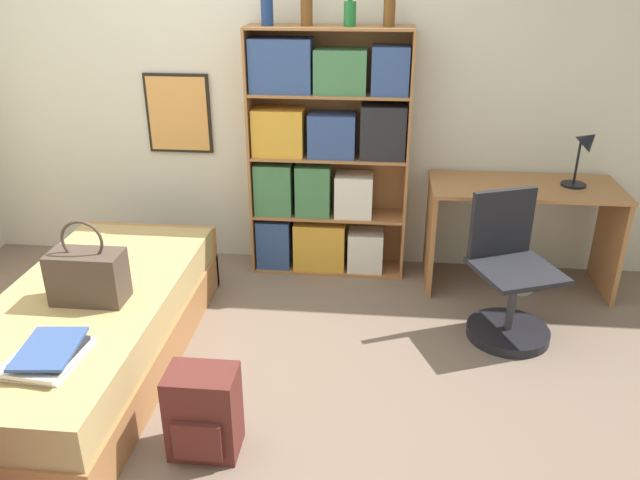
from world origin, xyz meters
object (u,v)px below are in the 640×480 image
Objects in this scene: bottle_clear at (350,13)px; waste_bin at (518,273)px; bottle_blue at (389,10)px; desk at (521,216)px; handbag at (88,276)px; backpack at (204,413)px; bottle_green at (267,8)px; bookcase at (323,159)px; book_stack_on_bed at (48,355)px; bottle_brown at (307,8)px; desk_lamp at (586,148)px; desk_chair at (508,293)px; bed at (90,331)px.

bottle_clear is 0.90× the size of waste_bin.
desk is at bearing -8.16° from bottle_blue.
backpack is at bearing -36.67° from handbag.
waste_bin is (0.97, -0.19, -1.70)m from bottle_blue.
bottle_clear is at bearing 74.65° from backpack.
handbag reaches higher than waste_bin.
bottle_green is 0.22× the size of desk.
backpack is (-0.36, -1.95, -0.63)m from bookcase.
waste_bin is (1.38, -0.19, -0.73)m from bookcase.
bottle_blue is at bearing 53.25° from book_stack_on_bed.
bottle_brown is 1.33× the size of bottle_clear.
handbag is at bearing -118.48° from bottle_green.
desk is (1.36, -0.13, -0.32)m from bookcase.
desk_lamp is 0.45× the size of desk_chair.
bookcase is 1.72m from desk_lamp.
book_stack_on_bed is at bearing -78.58° from bed.
book_stack_on_bed is 0.22× the size of bookcase.
bed is at bearing -121.48° from bottle_green.
desk_chair is at bearing -33.04° from bookcase.
bottle_clear reaches higher than desk_chair.
waste_bin is at bearing -5.51° from bottle_green.
book_stack_on_bed is 2.79m from bottle_blue.
bottle_green is at bearing 61.52° from handbag.
desk_chair is at bearing -45.03° from bottle_blue.
bed is 5.19× the size of desk_lamp.
desk is at bearing -5.63° from bottle_clear.
bottle_brown reaches higher than bottle_blue.
bottle_brown is 0.71× the size of desk_lamp.
bottle_brown is at bearing 64.32° from book_stack_on_bed.
desk_chair is 1.95m from backpack.
bookcase is 0.99m from bottle_brown.
bottle_blue is at bearing 171.84° from desk.
handbag reaches higher than desk_chair.
bottle_brown is at bearing 174.74° from desk.
bottle_blue is at bearing 40.50° from bed.
backpack is (-1.73, -1.82, -0.31)m from desk.
bottle_clear is 2.09m from waste_bin.
bottle_clear is at bearing 47.37° from handbag.
backpack is (-0.78, -1.96, -1.61)m from bottle_blue.
bottle_blue is (1.47, 1.96, 1.33)m from book_stack_on_bed.
desk_chair is at bearing 13.66° from bed.
book_stack_on_bed reaches higher than waste_bin.
bottle_brown is 0.32× the size of desk_chair.
handbag is 0.37× the size of desk.
desk_lamp reaches higher than desk.
bed is 8.26× the size of bottle_blue.
book_stack_on_bed is at bearing -143.96° from waste_bin.
book_stack_on_bed is 0.31× the size of desk.
bottle_brown reaches higher than desk.
desk_lamp reaches higher than waste_bin.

